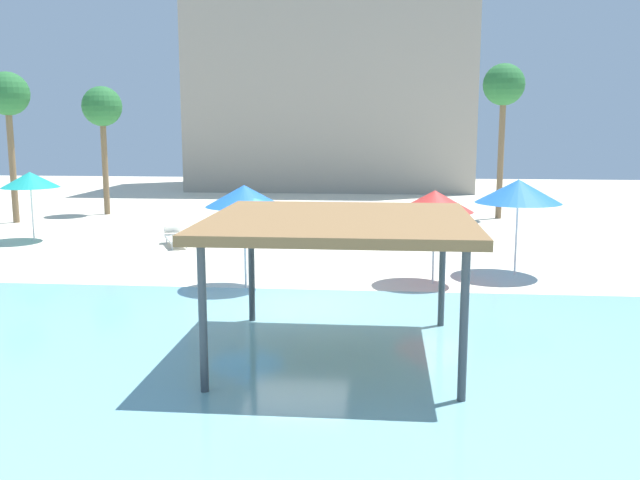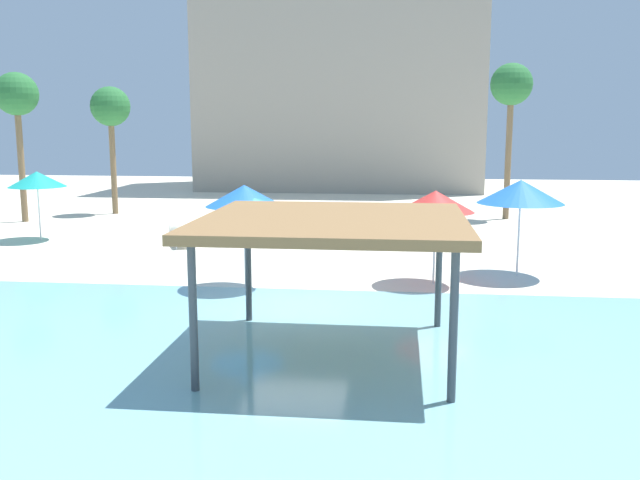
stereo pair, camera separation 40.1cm
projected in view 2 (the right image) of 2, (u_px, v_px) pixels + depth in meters
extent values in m
plane|color=beige|center=(295.00, 305.00, 17.08)|extent=(80.00, 80.00, 0.00)
cube|color=#7AB7C1|center=(250.00, 383.00, 11.93)|extent=(44.00, 13.50, 0.04)
cylinder|color=#42474C|center=(248.00, 267.00, 15.45)|extent=(0.14, 0.14, 2.52)
cylinder|color=#42474C|center=(439.00, 271.00, 14.98)|extent=(0.14, 0.14, 2.52)
cylinder|color=#42474C|center=(193.00, 319.00, 11.34)|extent=(0.14, 0.14, 2.52)
cylinder|color=#42474C|center=(453.00, 328.00, 10.87)|extent=(0.14, 0.14, 2.52)
cube|color=olive|center=(333.00, 222.00, 12.93)|extent=(4.89, 4.89, 0.18)
cylinder|color=silver|center=(245.00, 247.00, 18.70)|extent=(0.06, 0.06, 2.23)
cone|color=blue|center=(244.00, 196.00, 18.47)|extent=(2.08, 2.08, 0.57)
cylinder|color=silver|center=(434.00, 248.00, 19.16)|extent=(0.06, 0.06, 2.02)
cone|color=red|center=(435.00, 201.00, 18.95)|extent=(2.13, 2.13, 0.59)
cylinder|color=silver|center=(39.00, 214.00, 26.44)|extent=(0.06, 0.06, 2.03)
cone|color=teal|center=(37.00, 179.00, 26.22)|extent=(2.14, 2.14, 0.59)
cylinder|color=silver|center=(518.00, 240.00, 20.18)|extent=(0.06, 0.06, 2.14)
cone|color=blue|center=(521.00, 192.00, 19.95)|extent=(2.48, 2.48, 0.68)
cylinder|color=white|center=(190.00, 246.00, 24.74)|extent=(0.05, 0.05, 0.22)
cylinder|color=white|center=(176.00, 246.00, 24.59)|extent=(0.05, 0.05, 0.22)
cylinder|color=white|center=(184.00, 239.00, 26.09)|extent=(0.05, 0.05, 0.22)
cylinder|color=white|center=(171.00, 240.00, 25.93)|extent=(0.05, 0.05, 0.22)
cube|color=white|center=(180.00, 238.00, 25.31)|extent=(1.31, 1.88, 0.10)
cube|color=white|center=(177.00, 228.00, 25.96)|extent=(0.76, 0.72, 0.40)
cylinder|color=brown|center=(113.00, 164.00, 33.90)|extent=(0.28, 0.28, 4.87)
sphere|color=#286B33|center=(110.00, 106.00, 33.44)|extent=(1.90, 1.90, 1.90)
cylinder|color=brown|center=(21.00, 163.00, 31.10)|extent=(0.28, 0.28, 5.34)
sphere|color=#286B33|center=(16.00, 94.00, 30.60)|extent=(1.90, 1.90, 1.90)
cylinder|color=brown|center=(508.00, 156.00, 31.95)|extent=(0.28, 0.28, 5.81)
sphere|color=#286B33|center=(511.00, 84.00, 31.40)|extent=(1.90, 1.90, 1.90)
cube|color=#9E9384|center=(342.00, 43.00, 47.07)|extent=(18.56, 9.67, 19.60)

